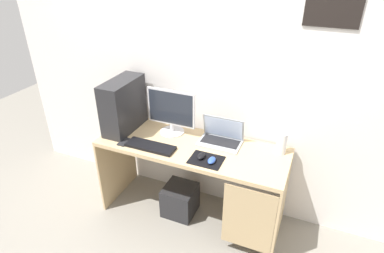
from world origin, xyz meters
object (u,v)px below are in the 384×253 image
(pc_tower, at_px, (123,105))
(mouse_left, at_px, (201,156))
(speaker, at_px, (282,143))
(subwoofer, at_px, (180,200))
(monitor, at_px, (171,112))
(keyboard, at_px, (151,146))
(laptop, at_px, (221,138))
(cell_phone, at_px, (124,142))
(mouse_right, at_px, (212,160))

(pc_tower, relative_size, mouse_left, 4.88)
(speaker, xyz_separation_m, subwoofer, (-0.81, -0.20, -0.71))
(monitor, bearing_deg, mouse_left, -34.88)
(keyboard, distance_m, mouse_left, 0.45)
(laptop, distance_m, subwoofer, 0.75)
(mouse_left, bearing_deg, cell_phone, -177.03)
(cell_phone, bearing_deg, keyboard, 3.67)
(mouse_right, bearing_deg, monitor, 148.52)
(speaker, bearing_deg, laptop, -176.71)
(monitor, height_order, laptop, monitor)
(monitor, relative_size, speaker, 2.44)
(pc_tower, height_order, monitor, pc_tower)
(monitor, distance_m, speaker, 0.96)
(keyboard, relative_size, mouse_right, 4.38)
(monitor, xyz_separation_m, speaker, (0.95, 0.05, -0.11))
(pc_tower, relative_size, laptop, 1.31)
(speaker, bearing_deg, mouse_left, -150.20)
(laptop, relative_size, mouse_left, 3.73)
(keyboard, xyz_separation_m, mouse_right, (0.54, -0.00, 0.01))
(laptop, xyz_separation_m, speaker, (0.50, 0.03, 0.05))
(pc_tower, relative_size, monitor, 1.06)
(laptop, bearing_deg, mouse_left, -102.19)
(monitor, xyz_separation_m, keyboard, (-0.05, -0.29, -0.19))
(monitor, xyz_separation_m, mouse_right, (0.49, -0.30, -0.18))
(pc_tower, bearing_deg, speaker, 5.87)
(keyboard, height_order, subwoofer, keyboard)
(mouse_left, height_order, subwoofer, mouse_left)
(keyboard, relative_size, mouse_left, 4.38)
(monitor, xyz_separation_m, subwoofer, (0.14, -0.15, -0.82))
(mouse_right, relative_size, cell_phone, 0.74)
(pc_tower, xyz_separation_m, keyboard, (0.37, -0.20, -0.22))
(pc_tower, distance_m, monitor, 0.44)
(speaker, height_order, keyboard, speaker)
(monitor, relative_size, keyboard, 1.05)
(pc_tower, height_order, cell_phone, pc_tower)
(keyboard, xyz_separation_m, subwoofer, (0.19, 0.14, -0.63))
(laptop, height_order, mouse_left, laptop)
(pc_tower, xyz_separation_m, speaker, (1.38, 0.14, -0.14))
(speaker, height_order, subwoofer, speaker)
(mouse_left, bearing_deg, keyboard, -177.43)
(pc_tower, distance_m, cell_phone, 0.34)
(pc_tower, distance_m, laptop, 0.91)
(laptop, height_order, speaker, laptop)
(speaker, relative_size, mouse_left, 1.89)
(keyboard, relative_size, subwoofer, 1.46)
(speaker, bearing_deg, cell_phone, -164.09)
(monitor, bearing_deg, subwoofer, -47.35)
(subwoofer, bearing_deg, monitor, 132.65)
(pc_tower, relative_size, subwoofer, 1.63)
(monitor, xyz_separation_m, mouse_left, (0.39, -0.27, -0.18))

